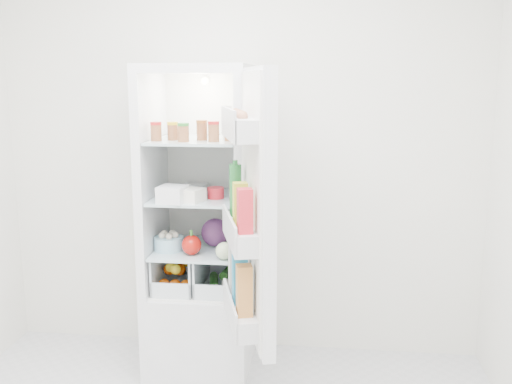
# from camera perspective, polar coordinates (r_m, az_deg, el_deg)

# --- Properties ---
(room_walls) EXTENTS (3.02, 3.02, 2.61)m
(room_walls) POSITION_cam_1_polar(r_m,az_deg,el_deg) (2.05, -7.67, 7.58)
(room_walls) COLOR white
(room_walls) RESTS_ON ground
(refrigerator) EXTENTS (0.60, 0.60, 1.80)m
(refrigerator) POSITION_cam_1_polar(r_m,az_deg,el_deg) (3.47, -5.41, -6.53)
(refrigerator) COLOR silver
(refrigerator) RESTS_ON ground
(shelf_low) EXTENTS (0.49, 0.53, 0.01)m
(shelf_low) POSITION_cam_1_polar(r_m,az_deg,el_deg) (3.39, -5.65, -5.64)
(shelf_low) COLOR silver
(shelf_low) RESTS_ON refrigerator
(shelf_mid) EXTENTS (0.49, 0.53, 0.02)m
(shelf_mid) POSITION_cam_1_polar(r_m,az_deg,el_deg) (3.31, -5.75, -0.50)
(shelf_mid) COLOR silver
(shelf_mid) RESTS_ON refrigerator
(shelf_top) EXTENTS (0.49, 0.53, 0.02)m
(shelf_top) POSITION_cam_1_polar(r_m,az_deg,el_deg) (3.26, -5.87, 5.19)
(shelf_top) COLOR silver
(shelf_top) RESTS_ON refrigerator
(crisper_left) EXTENTS (0.23, 0.46, 0.22)m
(crisper_left) POSITION_cam_1_polar(r_m,az_deg,el_deg) (3.46, -7.61, -7.62)
(crisper_left) COLOR silver
(crisper_left) RESTS_ON refrigerator
(crisper_right) EXTENTS (0.23, 0.46, 0.22)m
(crisper_right) POSITION_cam_1_polar(r_m,az_deg,el_deg) (3.40, -3.58, -7.82)
(crisper_right) COLOR silver
(crisper_right) RESTS_ON refrigerator
(condiment_jars) EXTENTS (0.46, 0.16, 0.08)m
(condiment_jars) POSITION_cam_1_polar(r_m,az_deg,el_deg) (3.15, -6.33, 5.88)
(condiment_jars) COLOR #B21919
(condiment_jars) RESTS_ON shelf_top
(squeeze_bottle) EXTENTS (0.07, 0.07, 0.19)m
(squeeze_bottle) POSITION_cam_1_polar(r_m,az_deg,el_deg) (3.23, -2.90, 6.95)
(squeeze_bottle) COLOR silver
(squeeze_bottle) RESTS_ON shelf_top
(tub_white) EXTENTS (0.16, 0.16, 0.09)m
(tub_white) POSITION_cam_1_polar(r_m,az_deg,el_deg) (3.14, -8.35, -0.22)
(tub_white) COLOR white
(tub_white) RESTS_ON shelf_mid
(tub_cream) EXTENTS (0.16, 0.16, 0.07)m
(tub_cream) POSITION_cam_1_polar(r_m,az_deg,el_deg) (3.15, -6.51, -0.31)
(tub_cream) COLOR white
(tub_cream) RESTS_ON shelf_mid
(tin_red) EXTENTS (0.12, 0.12, 0.06)m
(tin_red) POSITION_cam_1_polar(r_m,az_deg,el_deg) (3.23, -4.05, -0.08)
(tin_red) COLOR red
(tin_red) RESTS_ON shelf_mid
(foil_tray) EXTENTS (0.15, 0.11, 0.04)m
(foil_tray) POSITION_cam_1_polar(r_m,az_deg,el_deg) (3.50, -6.06, 0.54)
(foil_tray) COLOR silver
(foil_tray) RESTS_ON shelf_mid
(red_cabbage) EXTENTS (0.17, 0.17, 0.17)m
(red_cabbage) POSITION_cam_1_polar(r_m,az_deg,el_deg) (3.38, -4.10, -4.04)
(red_cabbage) COLOR #5D2057
(red_cabbage) RESTS_ON shelf_low
(bell_pepper) EXTENTS (0.11, 0.11, 0.11)m
(bell_pepper) POSITION_cam_1_polar(r_m,az_deg,el_deg) (3.24, -6.47, -5.29)
(bell_pepper) COLOR #B6120B
(bell_pepper) RESTS_ON shelf_low
(mushroom_bowl) EXTENTS (0.18, 0.18, 0.08)m
(mushroom_bowl) POSITION_cam_1_polar(r_m,az_deg,el_deg) (3.34, -8.72, -5.12)
(mushroom_bowl) COLOR #9BD2E7
(mushroom_bowl) RESTS_ON shelf_low
(salad_bag) EXTENTS (0.10, 0.10, 0.10)m
(salad_bag) POSITION_cam_1_polar(r_m,az_deg,el_deg) (3.14, -3.17, -5.89)
(salad_bag) COLOR beige
(salad_bag) RESTS_ON shelf_low
(citrus_pile) EXTENTS (0.20, 0.24, 0.16)m
(citrus_pile) POSITION_cam_1_polar(r_m,az_deg,el_deg) (3.41, -8.04, -8.25)
(citrus_pile) COLOR orange
(citrus_pile) RESTS_ON refrigerator
(veg_pile) EXTENTS (0.16, 0.30, 0.10)m
(veg_pile) POSITION_cam_1_polar(r_m,az_deg,el_deg) (3.42, -3.49, -8.58)
(veg_pile) COLOR #1C531B
(veg_pile) RESTS_ON refrigerator
(fridge_door) EXTENTS (0.31, 0.59, 1.30)m
(fridge_door) POSITION_cam_1_polar(r_m,az_deg,el_deg) (2.70, -0.36, -2.20)
(fridge_door) COLOR silver
(fridge_door) RESTS_ON refrigerator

